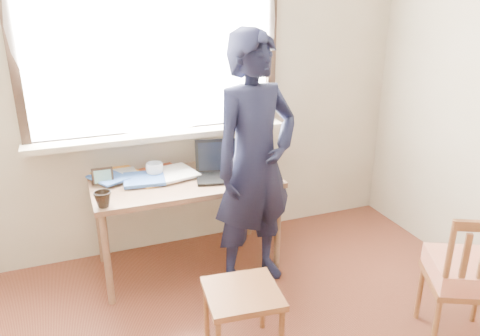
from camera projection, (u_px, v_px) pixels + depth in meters
name	position (u px, v px, depth m)	size (l,w,h in m)	color
room_shell	(298.00, 69.00, 1.67)	(3.52, 4.02, 2.61)	#C1B59C
desk	(186.00, 189.00, 3.25)	(1.27, 0.63, 0.68)	brown
laptop	(221.00, 168.00, 3.26)	(0.41, 0.36, 0.24)	black
mug_white	(155.00, 170.00, 3.26)	(0.12, 0.12, 0.10)	white
mug_dark	(103.00, 199.00, 2.80)	(0.10, 0.10, 0.10)	black
mouse	(259.00, 172.00, 3.30)	(0.09, 0.06, 0.04)	black
desk_clutter	(153.00, 172.00, 3.31)	(0.76, 0.49, 0.03)	white
book_a	(111.00, 177.00, 3.23)	(0.18, 0.25, 0.02)	white
book_b	(231.00, 159.00, 3.59)	(0.17, 0.24, 0.02)	white
picture_frame	(103.00, 177.00, 3.11)	(0.14, 0.02, 0.11)	black
work_chair	(242.00, 301.00, 2.51)	(0.43, 0.41, 0.40)	brown
side_chair	(466.00, 274.00, 2.57)	(0.51, 0.51, 0.84)	brown
person	(255.00, 165.00, 3.00)	(0.62, 0.41, 1.70)	black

